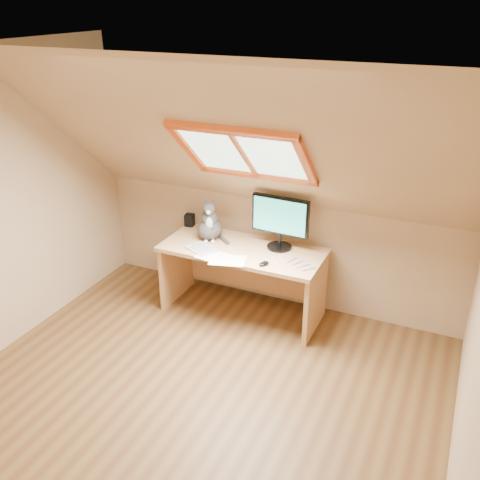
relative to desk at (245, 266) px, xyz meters
The scene contains 10 objects.
ground 1.52m from the desk, 83.53° to the right, with size 3.50×3.50×0.00m, color brown.
room_shell 1.83m from the desk, 83.92° to the right, with size 3.52×3.52×2.41m.
desk is the anchor object (origin of this frame).
monitor 0.57m from the desk, 13.54° to the left, with size 0.52×0.22×0.48m.
cat 0.50m from the desk, behind, with size 0.30×0.33×0.40m.
desk_speaker 0.75m from the desk, 164.50° to the left, with size 0.08×0.08×0.12m, color black.
graphics_tablet 0.45m from the desk, 143.42° to the right, with size 0.26×0.19×0.01m, color #B2B2B7.
mouse 0.47m from the desk, 44.62° to the right, with size 0.06×0.10×0.03m, color black.
papers 0.40m from the desk, 108.29° to the right, with size 0.33×0.27×0.00m.
cables 0.55m from the desk, 21.00° to the right, with size 0.51×0.26×0.01m.
Camera 1 is at (1.56, -2.51, 2.70)m, focal length 40.00 mm.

